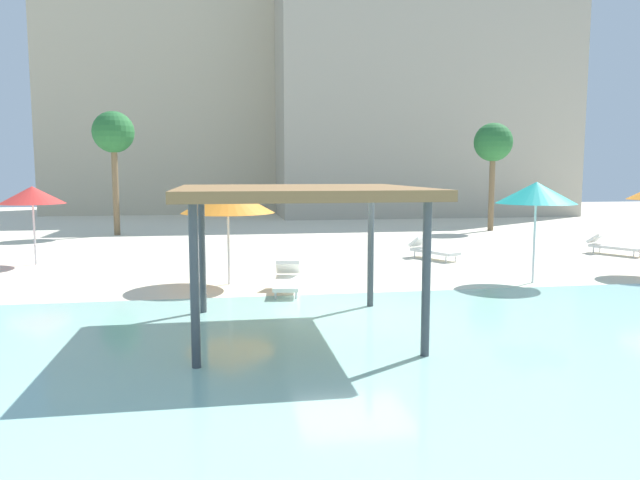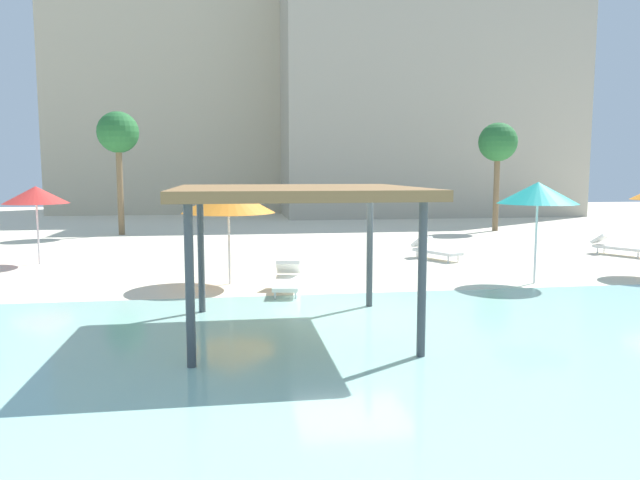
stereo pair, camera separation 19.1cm
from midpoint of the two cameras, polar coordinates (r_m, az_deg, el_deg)
name	(u,v)px [view 1 (the left image)]	position (r m, az deg, el deg)	size (l,w,h in m)	color
ground_plane	(354,309)	(13.15, 2.85, -6.60)	(80.00, 80.00, 0.00)	beige
lagoon_water	(441,398)	(8.30, 10.74, -14.58)	(44.00, 13.50, 0.04)	#99D1C6
shade_pavilion	(299,196)	(10.89, -2.53, 4.19)	(4.31, 4.31, 2.71)	#42474C
beach_umbrella_orange_0	(228,200)	(15.90, -9.11, 3.76)	(2.45, 2.45, 2.57)	silver
beach_umbrella_red_1	(32,195)	(21.15, -25.91, 3.86)	(2.01, 2.01, 2.51)	silver
beach_umbrella_teal_4	(536,193)	(16.89, 19.56, 4.25)	(2.09, 2.09, 2.71)	silver
lounge_chair_1	(287,280)	(14.83, -3.51, -3.78)	(0.87, 1.96, 0.74)	white
lounge_chair_2	(431,249)	(20.81, 10.27, -0.86)	(1.39, 1.96, 0.74)	white
lounge_chair_3	(612,245)	(23.96, 25.80, -0.45)	(1.44, 1.95, 0.74)	white
palm_tree_1	(113,135)	(29.55, -19.22, 9.44)	(1.90, 1.90, 5.71)	brown
palm_tree_2	(493,144)	(31.20, 15.97, 8.74)	(1.90, 1.90, 5.35)	brown
hotel_block_0	(187,66)	(46.88, -12.68, 15.88)	(19.31, 8.60, 21.34)	beige
hotel_block_1	(413,96)	(44.19, 8.67, 13.40)	(19.55, 11.56, 16.54)	#B2A893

